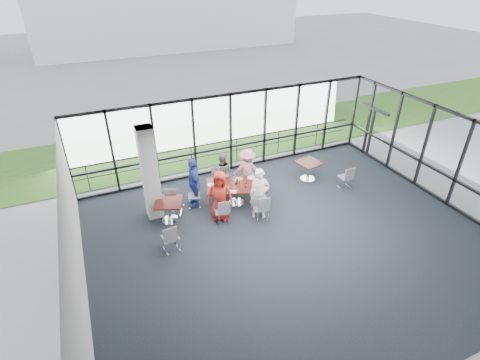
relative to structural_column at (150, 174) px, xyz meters
name	(u,v)px	position (x,y,z in m)	size (l,w,h in m)	color
floor	(292,240)	(3.60, -3.00, -1.61)	(12.00, 10.00, 0.02)	#1D202C
ceiling	(301,146)	(3.60, -3.00, 1.60)	(12.00, 10.00, 0.04)	white
wall_left	(74,253)	(-2.40, -3.00, 0.00)	(0.10, 10.00, 3.20)	silver
wall_front	(438,334)	(3.60, -8.00, 0.00)	(12.00, 0.10, 3.20)	silver
curtain_wall_back	(231,133)	(3.60, 2.00, 0.00)	(12.00, 0.10, 3.20)	white
curtain_wall_right	(447,158)	(9.60, -3.00, 0.00)	(0.10, 10.00, 3.20)	white
exit_door	(371,133)	(9.60, 0.75, -0.55)	(0.12, 1.60, 2.10)	black
structural_column	(150,174)	(0.00, 0.00, 0.00)	(0.50, 0.50, 3.20)	silver
apron	(195,126)	(3.60, 7.00, -1.62)	(80.00, 70.00, 0.02)	gray
grass_strip	(207,140)	(3.60, 5.00, -1.59)	(80.00, 5.00, 0.01)	#215819
hangar_main	(164,12)	(7.60, 29.00, 1.40)	(24.00, 10.00, 6.00)	white
guard_rail	(226,152)	(3.60, 2.60, -1.10)	(0.06, 0.06, 12.00)	#2D2D33
main_table	(237,187)	(2.81, -0.43, -0.96)	(2.31, 1.71, 0.75)	#3B1511
side_table_left	(169,205)	(0.39, -0.52, -0.97)	(1.10, 1.10, 0.75)	#3B1511
side_table_right	(309,165)	(6.03, -0.02, -0.97)	(0.96, 0.96, 0.75)	#3B1511
diner_near_left	(220,196)	(1.96, -1.06, -0.72)	(0.86, 0.56, 1.76)	red
diner_near_right	(260,194)	(3.18, -1.48, -0.71)	(0.65, 0.48, 1.78)	white
diner_far_left	(222,173)	(2.64, 0.50, -0.82)	(0.76, 0.47, 1.57)	slate
diner_far_right	(247,170)	(3.53, 0.22, -0.77)	(1.08, 0.56, 1.67)	#D47891
diner_end	(194,182)	(1.43, 0.07, -0.69)	(1.06, 0.58, 1.81)	#3245A2
chair_main_nl	(221,211)	(1.92, -1.25, -1.18)	(0.41, 0.41, 0.85)	gray
chair_main_nr	(260,208)	(3.15, -1.63, -1.15)	(0.44, 0.44, 0.90)	gray
chair_main_fl	(221,179)	(2.62, 0.64, -1.17)	(0.42, 0.42, 0.86)	gray
chair_main_fr	(249,177)	(3.63, 0.30, -1.11)	(0.48, 0.48, 0.99)	gray
chair_main_end	(194,196)	(1.38, -0.02, -1.19)	(0.40, 0.40, 0.81)	gray
chair_spare_la	(170,237)	(0.05, -1.95, -1.14)	(0.45, 0.45, 0.92)	gray
chair_spare_lb	(175,202)	(0.65, -0.18, -1.17)	(0.42, 0.42, 0.86)	gray
chair_spare_r	(345,177)	(6.96, -1.10, -1.16)	(0.43, 0.43, 0.89)	gray
plate_nl	(221,191)	(2.16, -0.60, -0.84)	(0.24, 0.24, 0.01)	white
plate_nr	(257,190)	(3.30, -1.02, -0.84)	(0.24, 0.24, 0.01)	white
plate_fl	(221,179)	(2.44, 0.13, -0.84)	(0.26, 0.26, 0.01)	white
plate_fr	(251,178)	(3.48, -0.20, -0.84)	(0.28, 0.28, 0.01)	white
plate_end	(211,185)	(2.00, -0.11, -0.84)	(0.26, 0.26, 0.01)	white
tumbler_a	(230,187)	(2.51, -0.58, -0.78)	(0.07, 0.07, 0.14)	white
tumbler_b	(246,185)	(3.06, -0.71, -0.77)	(0.08, 0.08, 0.15)	white
tumbler_c	(238,179)	(2.97, -0.22, -0.77)	(0.08, 0.08, 0.15)	white
tumbler_d	(215,186)	(2.07, -0.30, -0.79)	(0.06, 0.06, 0.13)	white
menu_a	(232,191)	(2.50, -0.78, -0.85)	(0.30, 0.21, 0.00)	beige
menu_b	(264,188)	(3.58, -0.98, -0.85)	(0.30, 0.21, 0.00)	beige
menu_c	(238,179)	(3.02, -0.11, -0.85)	(0.31, 0.22, 0.00)	beige
condiment_caddy	(236,183)	(2.83, -0.38, -0.83)	(0.10, 0.07, 0.04)	black
ketchup_bottle	(237,181)	(2.87, -0.35, -0.76)	(0.06, 0.06, 0.18)	maroon
green_bottle	(239,182)	(2.91, -0.47, -0.75)	(0.05, 0.05, 0.20)	#226F36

